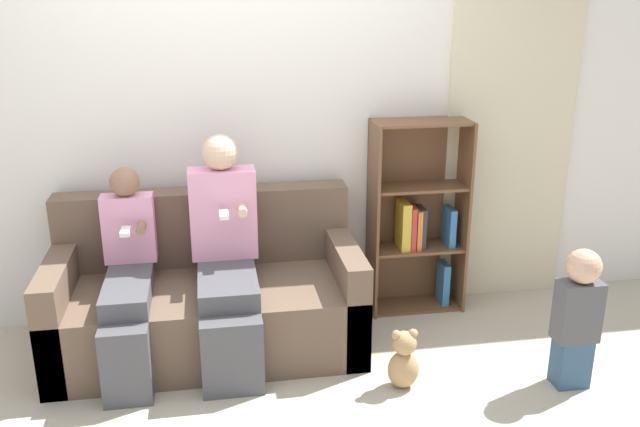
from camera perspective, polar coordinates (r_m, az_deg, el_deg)
The scene contains 9 objects.
ground_plane at distance 3.67m, azimuth -5.72°, elevation -14.57°, with size 14.00×14.00×0.00m, color #B2A893.
back_wall at distance 4.12m, azimuth -7.32°, elevation 8.28°, with size 10.00×0.06×2.55m.
curtain_panel at distance 4.53m, azimuth 15.63°, elevation 5.92°, with size 0.84×0.04×2.12m.
couch at distance 3.99m, azimuth -9.43°, elevation -7.09°, with size 1.72×0.85×0.86m.
adult_seated at distance 3.75m, azimuth -7.93°, elevation -3.19°, with size 0.37×0.78×1.23m.
child_seated at distance 3.77m, azimuth -15.91°, elevation -5.21°, with size 0.29×0.78×1.06m.
toddler_standing at distance 3.74m, azimuth 20.84°, elevation -7.93°, with size 0.22×0.18×0.76m.
bookshelf at distance 4.35m, azimuth 8.15°, elevation -0.55°, with size 0.60×0.28×1.23m.
teddy_bear at distance 3.63m, azimuth 7.06°, elevation -12.18°, with size 0.17×0.14×0.33m.
Camera 1 is at (-0.17, -3.07, 2.00)m, focal length 38.00 mm.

